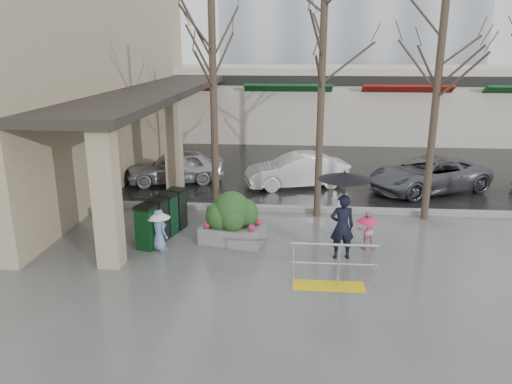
# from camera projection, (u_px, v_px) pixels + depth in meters

# --- Properties ---
(ground) EXTENTS (120.00, 120.00, 0.00)m
(ground) POSITION_uv_depth(u_px,v_px,m) (273.00, 262.00, 12.36)
(ground) COLOR #51514F
(ground) RESTS_ON ground
(street_asphalt) EXTENTS (120.00, 36.00, 0.01)m
(street_asphalt) POSITION_uv_depth(u_px,v_px,m) (290.00, 125.00, 33.38)
(street_asphalt) COLOR black
(street_asphalt) RESTS_ON ground
(curb) EXTENTS (120.00, 0.30, 0.15)m
(curb) POSITION_uv_depth(u_px,v_px,m) (279.00, 208.00, 16.16)
(curb) COLOR gray
(curb) RESTS_ON ground
(near_building) EXTENTS (6.00, 18.00, 8.00)m
(near_building) POSITION_uv_depth(u_px,v_px,m) (56.00, 76.00, 19.59)
(near_building) COLOR tan
(near_building) RESTS_ON ground
(canopy_slab) EXTENTS (2.80, 18.00, 0.25)m
(canopy_slab) POSITION_uv_depth(u_px,v_px,m) (161.00, 86.00, 19.36)
(canopy_slab) COLOR #2D2823
(canopy_slab) RESTS_ON pillar_front
(pillar_front) EXTENTS (0.55, 0.55, 3.50)m
(pillar_front) POSITION_uv_depth(u_px,v_px,m) (107.00, 196.00, 11.69)
(pillar_front) COLOR tan
(pillar_front) RESTS_ON ground
(pillar_back) EXTENTS (0.55, 0.55, 3.50)m
(pillar_back) POSITION_uv_depth(u_px,v_px,m) (174.00, 144.00, 17.91)
(pillar_back) COLOR tan
(pillar_back) RESTS_ON ground
(storefront_row) EXTENTS (34.00, 6.74, 4.00)m
(storefront_row) POSITION_uv_depth(u_px,v_px,m) (324.00, 102.00, 28.79)
(storefront_row) COLOR beige
(storefront_row) RESTS_ON ground
(handrail) EXTENTS (1.90, 0.50, 1.03)m
(handrail) POSITION_uv_depth(u_px,v_px,m) (332.00, 271.00, 10.99)
(handrail) COLOR yellow
(handrail) RESTS_ON ground
(tree_west) EXTENTS (3.20, 3.20, 6.80)m
(tree_west) POSITION_uv_depth(u_px,v_px,m) (212.00, 48.00, 14.52)
(tree_west) COLOR #382B21
(tree_west) RESTS_ON ground
(tree_midwest) EXTENTS (3.20, 3.20, 7.00)m
(tree_midwest) POSITION_uv_depth(u_px,v_px,m) (323.00, 42.00, 14.22)
(tree_midwest) COLOR #382B21
(tree_midwest) RESTS_ON ground
(tree_mideast) EXTENTS (3.20, 3.20, 6.50)m
(tree_mideast) POSITION_uv_depth(u_px,v_px,m) (440.00, 56.00, 14.06)
(tree_mideast) COLOR #382B21
(tree_mideast) RESTS_ON ground
(woman) EXTENTS (1.30, 1.30, 2.27)m
(woman) POSITION_uv_depth(u_px,v_px,m) (343.00, 205.00, 12.21)
(woman) COLOR black
(woman) RESTS_ON ground
(child_pink) EXTENTS (0.60, 0.60, 1.01)m
(child_pink) POSITION_uv_depth(u_px,v_px,m) (367.00, 227.00, 13.06)
(child_pink) COLOR pink
(child_pink) RESTS_ON ground
(child_blue) EXTENTS (0.63, 0.62, 1.10)m
(child_blue) POSITION_uv_depth(u_px,v_px,m) (159.00, 226.00, 12.93)
(child_blue) COLOR #6988BB
(child_blue) RESTS_ON ground
(planter) EXTENTS (1.80, 1.18, 1.45)m
(planter) POSITION_uv_depth(u_px,v_px,m) (232.00, 219.00, 13.37)
(planter) COLOR slate
(planter) RESTS_ON ground
(news_boxes) EXTENTS (1.00, 2.17, 1.19)m
(news_boxes) POSITION_uv_depth(u_px,v_px,m) (163.00, 217.00, 13.77)
(news_boxes) COLOR #0D3A16
(news_boxes) RESTS_ON ground
(car_a) EXTENTS (3.96, 2.44, 1.26)m
(car_a) POSITION_uv_depth(u_px,v_px,m) (175.00, 167.00, 19.31)
(car_a) COLOR #ADADB2
(car_a) RESTS_ON ground
(car_b) EXTENTS (4.04, 2.31, 1.26)m
(car_b) POSITION_uv_depth(u_px,v_px,m) (297.00, 171.00, 18.73)
(car_b) COLOR white
(car_b) RESTS_ON ground
(car_c) EXTENTS (4.99, 3.85, 1.26)m
(car_c) POSITION_uv_depth(u_px,v_px,m) (428.00, 174.00, 18.16)
(car_c) COLOR #58595F
(car_c) RESTS_ON ground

